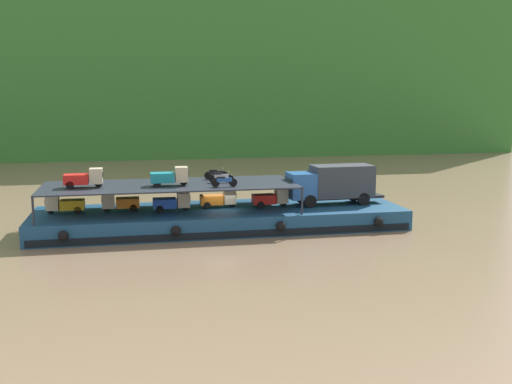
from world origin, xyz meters
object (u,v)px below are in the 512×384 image
(cargo_barge, at_px, (221,218))
(mini_truck_lower_fore, at_px, (219,199))
(covered_lorry, at_px, (333,183))
(mini_truck_upper_stern, at_px, (84,178))
(motorcycle_upper_centre, at_px, (221,177))
(mini_truck_upper_mid, at_px, (170,176))
(mini_truck_lower_stern, at_px, (65,204))
(mini_truck_lower_bow, at_px, (271,198))
(mini_truck_lower_mid, at_px, (172,202))
(motorcycle_upper_stbd, at_px, (216,174))
(motorcycle_upper_port, at_px, (224,181))
(mini_truck_lower_aft, at_px, (120,202))

(cargo_barge, relative_size, mini_truck_lower_fore, 10.15)
(covered_lorry, relative_size, mini_truck_upper_stern, 2.88)
(mini_truck_upper_stern, bearing_deg, motorcycle_upper_centre, 2.15)
(covered_lorry, relative_size, motorcycle_upper_centre, 4.16)
(cargo_barge, height_order, motorcycle_upper_centre, motorcycle_upper_centre)
(cargo_barge, distance_m, mini_truck_upper_mid, 5.20)
(mini_truck_upper_mid, bearing_deg, mini_truck_lower_stern, 170.30)
(covered_lorry, height_order, mini_truck_lower_bow, covered_lorry)
(mini_truck_lower_mid, relative_size, mini_truck_lower_fore, 1.00)
(mini_truck_lower_mid, height_order, motorcycle_upper_stbd, motorcycle_upper_stbd)
(cargo_barge, height_order, motorcycle_upper_port, motorcycle_upper_port)
(cargo_barge, distance_m, mini_truck_lower_bow, 4.20)
(covered_lorry, relative_size, mini_truck_lower_mid, 2.88)
(cargo_barge, distance_m, mini_truck_lower_fore, 1.54)
(mini_truck_lower_aft, height_order, mini_truck_upper_stern, mini_truck_upper_stern)
(motorcycle_upper_stbd, bearing_deg, mini_truck_upper_stern, -166.01)
(mini_truck_lower_mid, height_order, mini_truck_lower_fore, same)
(mini_truck_lower_mid, xyz_separation_m, motorcycle_upper_port, (3.64, -1.90, 1.74))
(motorcycle_upper_centre, bearing_deg, mini_truck_lower_stern, 177.19)
(cargo_barge, xyz_separation_m, mini_truck_lower_fore, (-0.07, 0.55, 1.44))
(mini_truck_lower_aft, distance_m, mini_truck_upper_stern, 3.29)
(covered_lorry, relative_size, mini_truck_lower_bow, 2.86)
(motorcycle_upper_stbd, bearing_deg, mini_truck_lower_aft, -168.63)
(cargo_barge, xyz_separation_m, motorcycle_upper_port, (-0.04, -2.06, 3.18))
(mini_truck_lower_fore, height_order, motorcycle_upper_port, motorcycle_upper_port)
(mini_truck_lower_mid, height_order, mini_truck_upper_stern, mini_truck_upper_stern)
(cargo_barge, bearing_deg, motorcycle_upper_port, -91.15)
(mini_truck_lower_bow, height_order, mini_truck_upper_mid, mini_truck_upper_mid)
(mini_truck_lower_aft, bearing_deg, mini_truck_lower_stern, -179.69)
(mini_truck_lower_bow, bearing_deg, mini_truck_lower_stern, 177.95)
(covered_lorry, height_order, mini_truck_lower_stern, covered_lorry)
(covered_lorry, xyz_separation_m, mini_truck_upper_stern, (-18.91, -0.46, 1.00))
(mini_truck_upper_stern, height_order, motorcycle_upper_stbd, mini_truck_upper_stern)
(covered_lorry, bearing_deg, cargo_barge, -179.28)
(mini_truck_lower_aft, xyz_separation_m, mini_truck_lower_fore, (7.44, -0.07, 0.00))
(cargo_barge, height_order, mini_truck_lower_bow, mini_truck_lower_bow)
(mini_truck_upper_mid, distance_m, motorcycle_upper_port, 4.03)
(mini_truck_lower_bow, distance_m, mini_truck_upper_mid, 8.07)
(mini_truck_lower_aft, xyz_separation_m, motorcycle_upper_centre, (7.57, -0.59, 1.74))
(mini_truck_lower_stern, bearing_deg, mini_truck_lower_bow, -2.05)
(mini_truck_lower_fore, bearing_deg, mini_truck_upper_stern, -174.81)
(mini_truck_lower_stern, bearing_deg, motorcycle_upper_port, -13.06)
(mini_truck_upper_stern, height_order, motorcycle_upper_port, mini_truck_upper_stern)
(mini_truck_lower_stern, bearing_deg, mini_truck_upper_stern, -31.30)
(mini_truck_lower_mid, bearing_deg, covered_lorry, 1.22)
(motorcycle_upper_centre, bearing_deg, mini_truck_lower_mid, -177.17)
(mini_truck_lower_stern, height_order, motorcycle_upper_centre, motorcycle_upper_centre)
(motorcycle_upper_port, bearing_deg, covered_lorry, 13.56)
(covered_lorry, bearing_deg, mini_truck_lower_stern, 178.65)
(mini_truck_lower_fore, distance_m, motorcycle_upper_stbd, 2.34)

